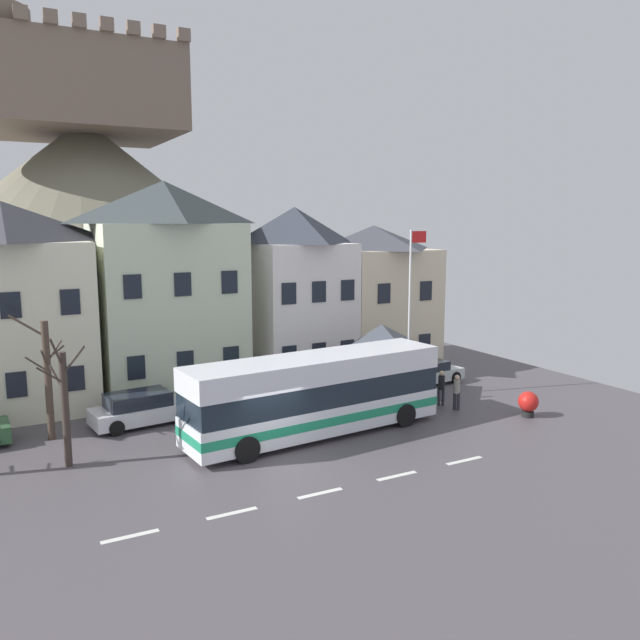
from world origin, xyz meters
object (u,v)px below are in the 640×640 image
parked_car_01 (426,372)px  bare_tree_01 (65,405)px  townhouse_02 (167,288)px  townhouse_04 (373,295)px  hilltop_castle (88,218)px  pedestrian_02 (397,387)px  townhouse_01 (8,307)px  pedestrian_00 (457,390)px  public_bench (383,375)px  transit_bus (316,395)px  bare_tree_02 (47,378)px  pedestrian_01 (441,386)px  parked_car_02 (142,409)px  townhouse_03 (295,292)px  harbour_buoy (528,403)px  bus_shelter (382,338)px  flagpole (411,303)px  pedestrian_03 (418,383)px

parked_car_01 → bare_tree_01: bearing=-176.6°
townhouse_02 → townhouse_04: 12.74m
hilltop_castle → pedestrian_02: 33.11m
townhouse_01 → townhouse_04: 19.96m
pedestrian_00 → public_bench: (-0.26, 5.73, -0.46)m
transit_bus → bare_tree_02: (-9.66, 4.54, 0.87)m
pedestrian_00 → pedestrian_01: pedestrian_01 is taller
parked_car_02 → pedestrian_02: 11.85m
townhouse_04 → townhouse_01: bearing=-179.8°
townhouse_03 → harbour_buoy: 13.92m
hilltop_castle → bare_tree_01: hilltop_castle is taller
parked_car_02 → public_bench: size_ratio=2.95×
townhouse_01 → public_bench: size_ratio=6.27×
bus_shelter → transit_bus: bearing=-147.8°
townhouse_03 → townhouse_04: size_ratio=1.12×
hilltop_castle → flagpole: bearing=-70.8°
townhouse_01 → townhouse_03: (14.46, -0.41, -0.07)m
parked_car_02 → bare_tree_01: bare_tree_01 is taller
townhouse_03 → bare_tree_02: (-13.41, -5.13, -2.18)m
hilltop_castle → pedestrian_00: 35.71m
parked_car_01 → public_bench: (-1.98, 1.18, -0.14)m
townhouse_01 → parked_car_02: townhouse_01 is taller
pedestrian_03 → harbour_buoy: size_ratio=1.38×
hilltop_castle → bare_tree_02: size_ratio=8.13×
townhouse_02 → hilltop_castle: bearing=90.7°
transit_bus → parked_car_01: size_ratio=2.71×
bus_shelter → flagpole: flagpole is taller
townhouse_04 → parked_car_02: (-15.24, -5.39, -3.52)m
townhouse_04 → flagpole: bearing=-108.9°
townhouse_01 → townhouse_04: (19.95, 0.06, -0.58)m
bare_tree_02 → pedestrian_00: bearing=-14.9°
pedestrian_00 → bus_shelter: bearing=119.3°
pedestrian_00 → public_bench: pedestrian_00 is taller
townhouse_04 → harbour_buoy: size_ratio=7.28×
flagpole → bare_tree_02: size_ratio=1.62×
townhouse_04 → public_bench: size_ratio=5.51×
townhouse_01 → harbour_buoy: bearing=-31.5°
transit_bus → flagpole: 7.98m
pedestrian_02 → townhouse_01: bearing=154.4°
townhouse_01 → bare_tree_02: 6.07m
pedestrian_00 → pedestrian_02: size_ratio=1.11×
townhouse_02 → hilltop_castle: hilltop_castle is taller
parked_car_02 → pedestrian_00: 14.18m
pedestrian_01 → bus_shelter: bearing=124.7°
townhouse_01 → pedestrian_01: size_ratio=5.68×
flagpole → harbour_buoy: flagpole is taller
harbour_buoy → pedestrian_00: bearing=132.7°
townhouse_01 → parked_car_01: 20.97m
parked_car_02 → transit_bus: bearing=-45.0°
parked_car_02 → pedestrian_03: pedestrian_03 is taller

